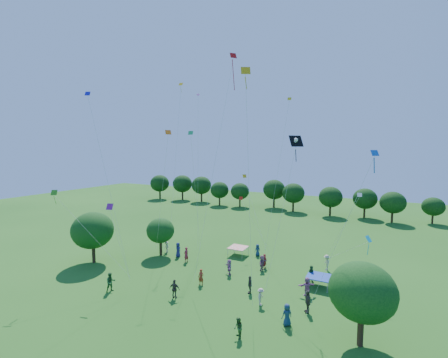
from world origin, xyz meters
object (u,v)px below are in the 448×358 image
at_px(near_tree_west, 93,230).
at_px(tent_red_stripe, 238,248).
at_px(pirate_kite, 295,143).
at_px(red_high_kite, 227,98).
at_px(tent_blue, 318,277).
at_px(near_tree_east, 362,292).
at_px(near_tree_north, 160,231).

height_order(near_tree_west, tent_red_stripe, near_tree_west).
distance_m(pirate_kite, red_high_kite, 8.27).
bearing_deg(tent_red_stripe, tent_blue, -22.39).
height_order(near_tree_west, tent_blue, near_tree_west).
relative_size(near_tree_west, near_tree_east, 1.04).
bearing_deg(pirate_kite, near_tree_north, 174.61).
distance_m(near_tree_north, near_tree_east, 25.33).
relative_size(pirate_kite, red_high_kite, 0.62).
xyz_separation_m(near_tree_north, tent_red_stripe, (9.00, 4.48, -2.22)).
relative_size(near_tree_west, red_high_kite, 0.28).
bearing_deg(pirate_kite, near_tree_west, -170.13).
height_order(near_tree_west, pirate_kite, pirate_kite).
distance_m(near_tree_west, near_tree_east, 29.76).
bearing_deg(near_tree_west, near_tree_north, 45.30).
height_order(near_tree_west, near_tree_east, near_tree_west).
xyz_separation_m(near_tree_north, tent_blue, (19.83, 0.02, -2.22)).
bearing_deg(tent_blue, near_tree_west, -167.33).
relative_size(near_tree_west, tent_blue, 2.81).
distance_m(near_tree_east, tent_red_stripe, 19.74).
bearing_deg(near_tree_east, near_tree_north, 161.55).
height_order(near_tree_east, tent_red_stripe, near_tree_east).
distance_m(near_tree_west, tent_blue, 26.29).
bearing_deg(near_tree_north, tent_blue, 0.05).
bearing_deg(near_tree_north, tent_red_stripe, 26.45).
distance_m(near_tree_north, pirate_kite, 20.85).
height_order(near_tree_north, red_high_kite, red_high_kite).
height_order(pirate_kite, red_high_kite, red_high_kite).
xyz_separation_m(near_tree_north, red_high_kite, (10.77, -2.47, 15.56)).
bearing_deg(red_high_kite, near_tree_north, 167.11).
xyz_separation_m(near_tree_east, red_high_kite, (-13.25, 5.55, 14.90)).
xyz_separation_m(tent_blue, red_high_kite, (-9.06, -2.48, 17.79)).
distance_m(near_tree_north, tent_red_stripe, 10.30).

